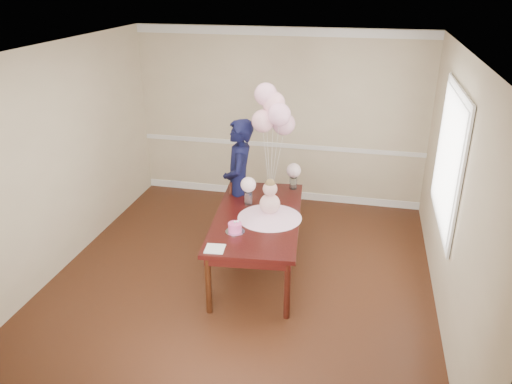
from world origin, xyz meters
name	(u,v)px	position (x,y,z in m)	size (l,w,h in m)	color
floor	(241,279)	(0.00, 0.00, 0.00)	(4.50, 5.00, 0.00)	black
ceiling	(238,50)	(0.00, 0.00, 2.70)	(4.50, 5.00, 0.02)	white
wall_back	(280,117)	(0.00, 2.50, 1.35)	(4.50, 0.02, 2.70)	#BEAD8C
wall_front	(146,314)	(0.00, -2.50, 1.35)	(4.50, 0.02, 2.70)	#BEAD8C
wall_left	(58,161)	(-2.25, 0.00, 1.35)	(0.02, 5.00, 2.70)	#BEAD8C
wall_right	(454,194)	(2.25, 0.00, 1.35)	(0.02, 5.00, 2.70)	#BEAD8C
chair_rail_trim	(279,145)	(0.00, 2.49, 0.90)	(4.50, 0.02, 0.07)	white
crown_molding	(281,31)	(0.00, 2.49, 2.63)	(4.50, 0.02, 0.12)	white
baseboard_trim	(278,193)	(0.00, 2.49, 0.06)	(4.50, 0.02, 0.12)	white
window_frame	(449,159)	(2.23, 0.50, 1.55)	(0.02, 1.66, 1.56)	white
window_blinds	(447,159)	(2.21, 0.50, 1.55)	(0.01, 1.50, 1.40)	silver
dining_table_top	(258,217)	(0.14, 0.27, 0.73)	(1.00, 2.01, 0.05)	black
table_apron	(258,222)	(0.14, 0.27, 0.65)	(0.90, 1.91, 0.10)	black
table_leg_fl	(208,285)	(-0.19, -0.69, 0.35)	(0.07, 0.07, 0.70)	black
table_leg_fr	(287,290)	(0.65, -0.61, 0.35)	(0.07, 0.07, 0.70)	black
table_leg_bl	(235,210)	(-0.37, 1.15, 0.35)	(0.07, 0.07, 0.70)	black
table_leg_br	(295,213)	(0.47, 1.23, 0.35)	(0.07, 0.07, 0.70)	black
baby_skirt	(270,214)	(0.30, 0.23, 0.80)	(0.76, 0.76, 0.10)	#FFBBE3
baby_torso	(270,204)	(0.30, 0.23, 0.93)	(0.24, 0.24, 0.24)	pink
baby_head	(270,189)	(0.30, 0.23, 1.12)	(0.17, 0.17, 0.17)	#D6A093
baby_hair	(270,184)	(0.30, 0.23, 1.18)	(0.12, 0.12, 0.12)	brown
cake_platter	(235,232)	(-0.01, -0.20, 0.76)	(0.22, 0.22, 0.01)	#B7B6BB
birthday_cake	(235,227)	(-0.01, -0.20, 0.81)	(0.15, 0.15, 0.10)	#FC4FA6
cake_flower_a	(235,222)	(-0.01, -0.20, 0.88)	(0.03, 0.03, 0.03)	white
cake_flower_b	(238,221)	(0.01, -0.18, 0.88)	(0.03, 0.03, 0.03)	white
rose_vase_near	(248,198)	(-0.04, 0.55, 0.83)	(0.10, 0.10, 0.16)	white
roses_near	(248,185)	(-0.04, 0.55, 1.01)	(0.19, 0.19, 0.19)	#FDD5DB
rose_vase_far	(293,183)	(0.43, 1.16, 0.83)	(0.10, 0.10, 0.16)	silver
roses_far	(294,170)	(0.43, 1.16, 1.01)	(0.19, 0.19, 0.19)	beige
napkin	(215,249)	(-0.12, -0.61, 0.76)	(0.20, 0.20, 0.01)	white
balloon_weight	(270,196)	(0.19, 0.83, 0.76)	(0.04, 0.04, 0.02)	#B9B8BD
balloon_a	(263,121)	(0.09, 0.82, 1.76)	(0.28, 0.28, 0.28)	#F1ABBA
balloon_b	(279,115)	(0.29, 0.79, 1.86)	(0.28, 0.28, 0.28)	#FFB4DA
balloon_c	(274,103)	(0.20, 0.93, 1.96)	(0.28, 0.28, 0.28)	#FFB4C6
balloon_d	(266,94)	(0.09, 0.94, 2.06)	(0.28, 0.28, 0.28)	#FFB4D4
balloon_e	(284,124)	(0.33, 0.92, 1.71)	(0.28, 0.28, 0.28)	#D899B0
balloon_ribbon_a	(267,165)	(0.14, 0.82, 1.18)	(0.00, 0.00, 0.84)	white
balloon_ribbon_b	(274,163)	(0.24, 0.81, 1.23)	(0.00, 0.00, 0.94)	silver
balloon_ribbon_c	(272,157)	(0.19, 0.88, 1.28)	(0.00, 0.00, 1.04)	white
balloon_ribbon_d	(268,152)	(0.14, 0.88, 1.33)	(0.00, 0.00, 1.14)	white
balloon_ribbon_e	(277,166)	(0.26, 0.88, 1.16)	(0.00, 0.00, 0.79)	white
dining_chair_seat	(247,213)	(-0.16, 0.97, 0.40)	(0.39, 0.39, 0.04)	#341A0E
chair_leg_fl	(233,232)	(-0.32, 0.80, 0.19)	(0.04, 0.04, 0.38)	#3A1E10
chair_leg_fr	(256,234)	(0.01, 0.82, 0.19)	(0.04, 0.04, 0.38)	#3B1910
chair_leg_bl	(238,221)	(-0.33, 1.12, 0.19)	(0.04, 0.04, 0.38)	#33170E
chair_leg_br	(260,223)	(-0.01, 1.14, 0.19)	(0.04, 0.04, 0.38)	#38180F
chair_back_post_l	(231,200)	(-0.33, 0.80, 0.66)	(0.04, 0.04, 0.50)	#35160E
chair_back_post_r	(236,191)	(-0.35, 1.12, 0.66)	(0.04, 0.04, 0.50)	#37150F
chair_slat_low	(234,202)	(-0.34, 0.96, 0.55)	(0.03, 0.36, 0.04)	#32190D
chair_slat_mid	(233,193)	(-0.34, 0.96, 0.70)	(0.03, 0.36, 0.04)	#381E0F
chair_slat_top	(233,183)	(-0.34, 0.96, 0.84)	(0.03, 0.36, 0.04)	#3D1710
woman	(239,183)	(-0.25, 0.92, 0.86)	(0.63, 0.42, 1.73)	black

